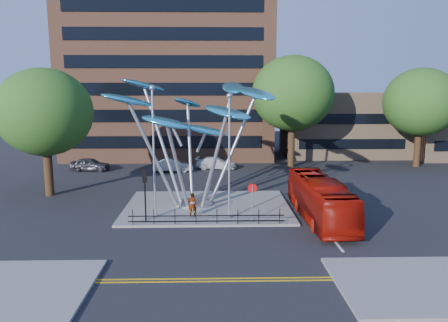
{
  "coord_description": "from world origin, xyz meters",
  "views": [
    {
      "loc": [
        -0.52,
        -25.19,
        8.96
      ],
      "look_at": [
        0.18,
        4.0,
        3.85
      ],
      "focal_mm": 35.0,
      "sensor_mm": 36.0,
      "label": 1
    }
  ],
  "objects_px": {
    "tree_right": "(293,94)",
    "parked_car_right": "(216,163)",
    "street_lamp_right": "(229,145)",
    "traffic_light_island": "(145,184)",
    "no_entry_sign_island": "(252,195)",
    "street_lamp_left": "(153,140)",
    "parked_car_left": "(90,164)",
    "tree_left": "(44,112)",
    "parked_car_mid": "(173,165)",
    "red_bus": "(320,199)",
    "leaf_sculpture": "(192,114)",
    "pedestrian": "(192,205)",
    "tree_far": "(421,102)"
  },
  "relations": [
    {
      "from": "no_entry_sign_island",
      "to": "pedestrian",
      "type": "distance_m",
      "value": 4.16
    },
    {
      "from": "tree_right",
      "to": "parked_car_right",
      "type": "xyz_separation_m",
      "value": [
        -8.27,
        -0.86,
        -7.4
      ]
    },
    {
      "from": "tree_left",
      "to": "red_bus",
      "type": "bearing_deg",
      "value": -18.79
    },
    {
      "from": "street_lamp_left",
      "to": "no_entry_sign_island",
      "type": "distance_m",
      "value": 7.47
    },
    {
      "from": "tree_right",
      "to": "pedestrian",
      "type": "xyz_separation_m",
      "value": [
        -9.98,
        -18.64,
        -7.07
      ]
    },
    {
      "from": "parked_car_right",
      "to": "tree_right",
      "type": "bearing_deg",
      "value": -77.75
    },
    {
      "from": "tree_right",
      "to": "traffic_light_island",
      "type": "relative_size",
      "value": 3.54
    },
    {
      "from": "street_lamp_left",
      "to": "pedestrian",
      "type": "xyz_separation_m",
      "value": [
        2.52,
        -0.14,
        -4.38
      ]
    },
    {
      "from": "parked_car_right",
      "to": "no_entry_sign_island",
      "type": "bearing_deg",
      "value": -166.77
    },
    {
      "from": "tree_right",
      "to": "traffic_light_island",
      "type": "xyz_separation_m",
      "value": [
        -13.0,
        -19.5,
        -5.42
      ]
    },
    {
      "from": "tree_left",
      "to": "no_entry_sign_island",
      "type": "height_order",
      "value": "tree_left"
    },
    {
      "from": "no_entry_sign_island",
      "to": "parked_car_left",
      "type": "relative_size",
      "value": 0.6
    },
    {
      "from": "tree_left",
      "to": "pedestrian",
      "type": "relative_size",
      "value": 6.28
    },
    {
      "from": "street_lamp_right",
      "to": "no_entry_sign_island",
      "type": "height_order",
      "value": "street_lamp_right"
    },
    {
      "from": "street_lamp_left",
      "to": "parked_car_left",
      "type": "height_order",
      "value": "street_lamp_left"
    },
    {
      "from": "street_lamp_right",
      "to": "traffic_light_island",
      "type": "relative_size",
      "value": 2.42
    },
    {
      "from": "leaf_sculpture",
      "to": "traffic_light_island",
      "type": "height_order",
      "value": "leaf_sculpture"
    },
    {
      "from": "tree_far",
      "to": "pedestrian",
      "type": "bearing_deg",
      "value": -142.15
    },
    {
      "from": "parked_car_mid",
      "to": "tree_right",
      "type": "bearing_deg",
      "value": -82.49
    },
    {
      "from": "red_bus",
      "to": "parked_car_left",
      "type": "relative_size",
      "value": 2.49
    },
    {
      "from": "street_lamp_right",
      "to": "parked_car_left",
      "type": "height_order",
      "value": "street_lamp_right"
    },
    {
      "from": "parked_car_mid",
      "to": "traffic_light_island",
      "type": "bearing_deg",
      "value": 176.54
    },
    {
      "from": "tree_right",
      "to": "pedestrian",
      "type": "bearing_deg",
      "value": -118.17
    },
    {
      "from": "tree_left",
      "to": "parked_car_right",
      "type": "height_order",
      "value": "tree_left"
    },
    {
      "from": "traffic_light_island",
      "to": "parked_car_mid",
      "type": "bearing_deg",
      "value": 89.23
    },
    {
      "from": "tree_right",
      "to": "parked_car_mid",
      "type": "bearing_deg",
      "value": -169.8
    },
    {
      "from": "no_entry_sign_island",
      "to": "parked_car_mid",
      "type": "height_order",
      "value": "no_entry_sign_island"
    },
    {
      "from": "traffic_light_island",
      "to": "parked_car_mid",
      "type": "height_order",
      "value": "traffic_light_island"
    },
    {
      "from": "street_lamp_left",
      "to": "parked_car_mid",
      "type": "xyz_separation_m",
      "value": [
        -0.27,
        16.2,
        -4.68
      ]
    },
    {
      "from": "tree_far",
      "to": "tree_left",
      "type": "bearing_deg",
      "value": -161.57
    },
    {
      "from": "leaf_sculpture",
      "to": "pedestrian",
      "type": "bearing_deg",
      "value": -88.53
    },
    {
      "from": "street_lamp_left",
      "to": "parked_car_left",
      "type": "relative_size",
      "value": 2.16
    },
    {
      "from": "red_bus",
      "to": "pedestrian",
      "type": "distance_m",
      "value": 8.6
    },
    {
      "from": "tree_far",
      "to": "pedestrian",
      "type": "relative_size",
      "value": 6.58
    },
    {
      "from": "tree_far",
      "to": "red_bus",
      "type": "height_order",
      "value": "tree_far"
    },
    {
      "from": "red_bus",
      "to": "leaf_sculpture",
      "type": "bearing_deg",
      "value": 155.54
    },
    {
      "from": "tree_right",
      "to": "no_entry_sign_island",
      "type": "bearing_deg",
      "value": -107.12
    },
    {
      "from": "tree_left",
      "to": "leaf_sculpture",
      "type": "distance_m",
      "value": 12.38
    },
    {
      "from": "tree_right",
      "to": "parked_car_left",
      "type": "xyz_separation_m",
      "value": [
        -21.58,
        -1.65,
        -7.34
      ]
    },
    {
      "from": "traffic_light_island",
      "to": "pedestrian",
      "type": "height_order",
      "value": "traffic_light_island"
    },
    {
      "from": "tree_left",
      "to": "parked_car_mid",
      "type": "bearing_deg",
      "value": 46.42
    },
    {
      "from": "street_lamp_right",
      "to": "tree_left",
      "type": "bearing_deg",
      "value": 154.23
    },
    {
      "from": "tree_far",
      "to": "pedestrian",
      "type": "height_order",
      "value": "tree_far"
    },
    {
      "from": "street_lamp_left",
      "to": "parked_car_mid",
      "type": "relative_size",
      "value": 2.13
    },
    {
      "from": "tree_left",
      "to": "pedestrian",
      "type": "xyz_separation_m",
      "value": [
        12.02,
        -6.64,
        -5.82
      ]
    },
    {
      "from": "street_lamp_left",
      "to": "parked_car_right",
      "type": "distance_m",
      "value": 18.74
    },
    {
      "from": "traffic_light_island",
      "to": "street_lamp_left",
      "type": "bearing_deg",
      "value": 63.43
    },
    {
      "from": "street_lamp_left",
      "to": "red_bus",
      "type": "height_order",
      "value": "street_lamp_left"
    },
    {
      "from": "pedestrian",
      "to": "red_bus",
      "type": "bearing_deg",
      "value": -179.43
    },
    {
      "from": "parked_car_mid",
      "to": "street_lamp_right",
      "type": "bearing_deg",
      "value": -165.18
    }
  ]
}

